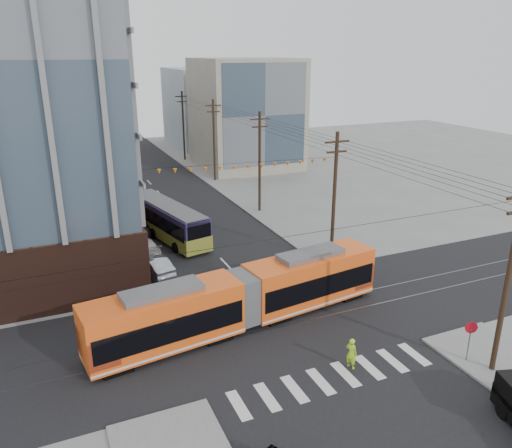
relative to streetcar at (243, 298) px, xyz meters
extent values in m
plane|color=slate|center=(2.42, -4.20, -1.95)|extent=(160.00, 160.00, 0.00)
cube|color=#8C99A5|center=(-14.58, 47.80, 7.05)|extent=(18.00, 16.00, 18.00)
cube|color=gray|center=(18.42, 43.80, 6.05)|extent=(14.00, 14.00, 16.00)
cube|color=gray|center=(-11.58, 67.80, 8.05)|extent=(16.00, 18.00, 20.00)
cube|color=#8C99A5|center=(20.42, 63.80, 5.05)|extent=(16.00, 16.00, 14.00)
cylinder|color=black|center=(10.92, -10.20, 3.55)|extent=(0.30, 0.30, 11.00)
cylinder|color=black|center=(10.92, 51.80, 3.55)|extent=(0.30, 0.30, 11.00)
imported|color=#9FA6B3|center=(-3.48, 10.16, -1.20)|extent=(2.47, 4.75, 1.49)
imported|color=#BBB7B8|center=(-3.36, 14.91, -1.28)|extent=(2.54, 4.86, 1.35)
imported|color=#3B3E48|center=(-2.81, 19.73, -1.24)|extent=(3.63, 5.53, 1.41)
imported|color=#B9F025|center=(3.83, -6.76, -1.01)|extent=(0.69, 0.81, 1.87)
cube|color=gray|center=(10.72, 6.68, -1.58)|extent=(1.94, 3.82, 0.75)
camera|label=1|loc=(-10.74, -26.62, 15.07)|focal=35.00mm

